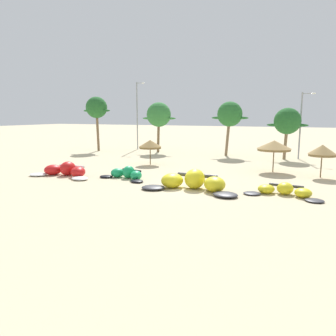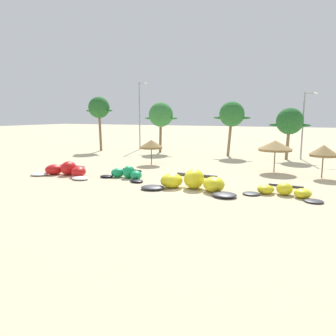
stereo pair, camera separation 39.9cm
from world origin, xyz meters
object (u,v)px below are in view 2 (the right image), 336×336
Objects in this scene: palm_left at (161,115)px; beach_umbrella_near_van at (151,144)px; beach_umbrella_middle at (275,146)px; palm_center_left at (290,122)px; beach_umbrella_near_palms at (324,151)px; lamppost_west_center at (304,122)px; palm_left_of_gap at (232,115)px; kite_far_left at (66,170)px; kite_left_of_center at (192,182)px; palm_leftmost at (99,108)px; kite_left at (127,174)px; kite_center at (284,191)px; lamppost_west at (140,113)px.

beach_umbrella_near_van is at bearing -69.12° from palm_left.
beach_umbrella_middle is 0.51× the size of palm_center_left.
beach_umbrella_near_palms is 0.36× the size of lamppost_west_center.
palm_center_left is at bearing 87.71° from beach_umbrella_middle.
palm_center_left is (0.39, 9.81, 2.06)m from beach_umbrella_middle.
beach_umbrella_near_van is 0.38× the size of palm_left_of_gap.
kite_left_of_center is (12.14, -0.46, 0.08)m from kite_far_left.
palm_leftmost is at bearing 117.98° from kite_far_left.
palm_center_left reaches higher than beach_umbrella_near_van.
kite_left is at bearing -48.08° from palm_leftmost.
kite_left_of_center is 2.77× the size of beach_umbrella_near_van.
palm_center_left is at bearing -6.03° from palm_left_of_gap.
palm_left is (-16.99, 10.47, 2.82)m from beach_umbrella_middle.
kite_left is at bearing 11.58° from kite_far_left.
kite_center is 22.10m from palm_left_of_gap.
palm_left_of_gap reaches higher than kite_left_of_center.
kite_left_of_center is 11.21m from beach_umbrella_middle.
palm_left is (-5.96, 18.95, 4.93)m from kite_left.
palm_left_of_gap reaches higher than beach_umbrella_near_van.
kite_center is 19.51m from palm_center_left.
kite_left is 1.78× the size of beach_umbrella_near_van.
beach_umbrella_near_palms is 24.30m from palm_left.
lamppost_west_center is at bearing 47.71° from kite_far_left.
kite_far_left is at bearing -77.24° from lamppost_west.
beach_umbrella_middle is at bearing 37.57° from kite_left.
beach_umbrella_near_van is (-1.72, 7.83, 1.82)m from kite_left.
lamppost_west is at bearing 149.56° from beach_umbrella_middle.
lamppost_west_center is (1.57, 1.00, -0.05)m from palm_center_left.
palm_center_left reaches higher than beach_umbrella_middle.
beach_umbrella_near_van is at bearing 177.93° from beach_umbrella_near_palms.
kite_center is 0.67× the size of palm_leftmost.
beach_umbrella_near_van reaches higher than kite_center.
palm_leftmost reaches higher than beach_umbrella_near_palms.
palm_leftmost is (-27.95, 17.64, 6.02)m from kite_center.
beach_umbrella_near_palms is at bearing -17.09° from beach_umbrella_middle.
kite_left_of_center is at bearing -107.16° from lamppost_west_center.
palm_leftmost is at bearing -177.08° from palm_center_left.
lamppost_west_center is (6.46, 20.90, 3.96)m from kite_left_of_center.
palm_left_of_gap is at bearing -8.31° from lamppost_west.
kite_left_of_center is at bearing -58.70° from palm_left.
kite_left is at bearing 166.17° from kite_left_of_center.
kite_left_of_center is 1.20× the size of palm_center_left.
kite_far_left is 22.42m from beach_umbrella_near_palms.
palm_left_of_gap is at bearing 77.46° from kite_left.
lamppost_west_center is at bearing 1.59° from palm_left_of_gap.
kite_left_of_center is at bearing -53.00° from lamppost_west.
beach_umbrella_near_palms is at bearing 73.37° from kite_center.
kite_center is 0.86× the size of palm_center_left.
beach_umbrella_middle is 0.31× the size of lamppost_west.
lamppost_west is (-22.09, 2.94, 1.08)m from palm_center_left.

